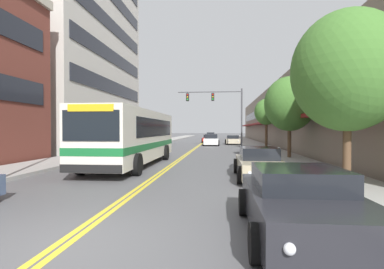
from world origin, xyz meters
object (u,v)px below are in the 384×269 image
object	(u,v)px
car_charcoal_parked_right_foreground	(300,204)
traffic_signal_mast	(220,105)
car_navy_parked_left_far	(161,141)
car_beige_parked_right_mid	(259,164)
car_white_moving_third	(211,140)
car_champagne_parked_right_far	(233,140)
city_bus	(134,135)
fire_hydrant	(279,155)
car_silver_moving_second	(211,136)
car_red_moving_lead	(209,139)
car_dark_grey_parked_left_near	(148,144)
street_tree_right_near	(348,71)
street_tree_right_far	(266,112)
street_tree_right_mid	(290,104)

from	to	relation	value
car_charcoal_parked_right_foreground	traffic_signal_mast	world-z (taller)	traffic_signal_mast
car_navy_parked_left_far	traffic_signal_mast	bearing A→B (deg)	-1.54
car_beige_parked_right_mid	car_white_moving_third	size ratio (longest dim) A/B	1.13
car_charcoal_parked_right_foreground	car_champagne_parked_right_far	world-z (taller)	car_charcoal_parked_right_foreground
city_bus	fire_hydrant	distance (m)	8.20
car_silver_moving_second	car_white_moving_third	world-z (taller)	car_white_moving_third
car_champagne_parked_right_far	car_red_moving_lead	world-z (taller)	car_champagne_parked_right_far
car_dark_grey_parked_left_near	street_tree_right_near	world-z (taller)	street_tree_right_near
car_charcoal_parked_right_foreground	street_tree_right_far	world-z (taller)	street_tree_right_far
street_tree_right_mid	car_silver_moving_second	bearing A→B (deg)	98.96
car_dark_grey_parked_left_near	car_white_moving_third	world-z (taller)	car_white_moving_third
fire_hydrant	car_white_moving_third	bearing A→B (deg)	101.46
car_navy_parked_left_far	street_tree_right_near	size ratio (longest dim) A/B	0.75
street_tree_right_mid	fire_hydrant	world-z (taller)	street_tree_right_mid
car_dark_grey_parked_left_near	car_charcoal_parked_right_foreground	world-z (taller)	car_dark_grey_parked_left_near
car_champagne_parked_right_far	street_tree_right_mid	size ratio (longest dim) A/B	0.81
car_silver_moving_second	street_tree_right_mid	bearing A→B (deg)	-81.04
street_tree_right_mid	car_champagne_parked_right_far	bearing A→B (deg)	98.08
car_charcoal_parked_right_foreground	car_silver_moving_second	world-z (taller)	car_silver_moving_second
car_dark_grey_parked_left_near	traffic_signal_mast	world-z (taller)	traffic_signal_mast
car_navy_parked_left_far	fire_hydrant	distance (m)	21.43
city_bus	car_champagne_parked_right_far	size ratio (longest dim) A/B	2.55
car_red_moving_lead	street_tree_right_far	world-z (taller)	street_tree_right_far
traffic_signal_mast	street_tree_right_mid	size ratio (longest dim) A/B	1.39
city_bus	traffic_signal_mast	size ratio (longest dim) A/B	1.49
city_bus	traffic_signal_mast	distance (m)	19.38
car_charcoal_parked_right_foreground	car_red_moving_lead	size ratio (longest dim) A/B	1.00
car_champagne_parked_right_far	street_tree_right_mid	world-z (taller)	street_tree_right_mid
car_white_moving_third	car_navy_parked_left_far	bearing A→B (deg)	-154.41
car_white_moving_third	fire_hydrant	world-z (taller)	car_white_moving_third
street_tree_right_mid	street_tree_right_far	world-z (taller)	street_tree_right_mid
car_silver_moving_second	street_tree_right_near	bearing A→B (deg)	-83.06
street_tree_right_far	car_silver_moving_second	bearing A→B (deg)	102.09
car_dark_grey_parked_left_near	car_red_moving_lead	bearing A→B (deg)	74.31
city_bus	traffic_signal_mast	xyz separation A→B (m)	(4.82, 18.50, 3.17)
city_bus	car_white_moving_third	distance (m)	21.91
car_champagne_parked_right_far	traffic_signal_mast	xyz separation A→B (m)	(-1.77, -6.53, 4.33)
car_dark_grey_parked_left_near	car_silver_moving_second	distance (m)	35.91
car_champagne_parked_right_far	car_dark_grey_parked_left_near	bearing A→B (deg)	-123.29
traffic_signal_mast	car_silver_moving_second	bearing A→B (deg)	94.13
car_red_moving_lead	car_white_moving_third	distance (m)	8.87
car_navy_parked_left_far	car_charcoal_parked_right_foreground	bearing A→B (deg)	-73.48
traffic_signal_mast	car_beige_parked_right_mid	bearing A→B (deg)	-85.53
car_dark_grey_parked_left_near	street_tree_right_near	xyz separation A→B (m)	(11.38, -17.92, 3.37)
car_navy_parked_left_far	car_beige_parked_right_mid	xyz separation A→B (m)	(8.83, -22.73, 0.01)
car_dark_grey_parked_left_near	car_navy_parked_left_far	xyz separation A→B (m)	(-0.11, 6.95, -0.06)
car_navy_parked_left_far	car_charcoal_parked_right_foreground	distance (m)	30.82
car_white_moving_third	street_tree_right_far	xyz separation A→B (m)	(5.93, -6.59, 3.19)
car_silver_moving_second	street_tree_right_far	size ratio (longest dim) A/B	0.91
city_bus	car_navy_parked_left_far	bearing A→B (deg)	96.84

